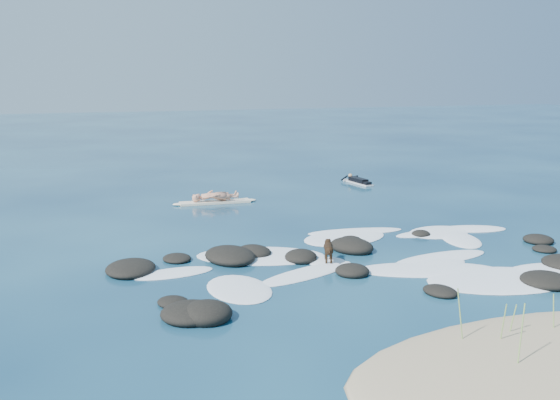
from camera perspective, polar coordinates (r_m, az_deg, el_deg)
name	(u,v)px	position (r m, az deg, el deg)	size (l,w,h in m)	color
ground	(363,250)	(19.39, 7.56, -4.53)	(160.00, 160.00, 0.00)	#0A2642
reef_rocks	(357,266)	(17.42, 7.07, -5.99)	(15.21, 6.76, 0.51)	black
breaking_foam	(395,256)	(18.84, 10.49, -5.07)	(13.18, 8.20, 0.12)	white
standing_surfer_rig	(215,185)	(26.14, -5.99, 1.40)	(3.56, 0.79, 2.03)	#FBEAC9
paddling_surfer_rig	(358,181)	(31.21, 7.13, 1.75)	(1.03, 2.31, 0.40)	silver
dog	(328,248)	(17.84, 4.45, -4.43)	(0.50, 0.98, 0.65)	black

